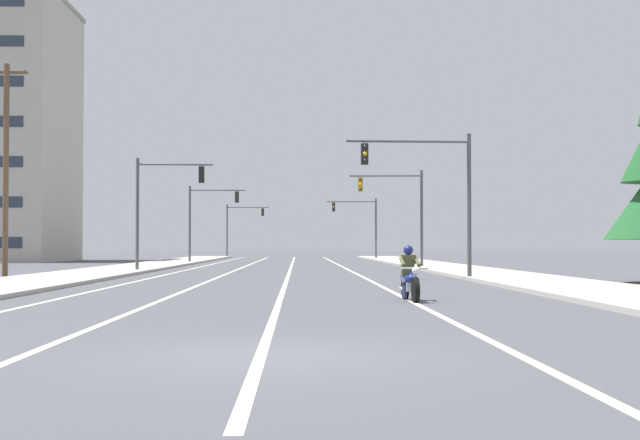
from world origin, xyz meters
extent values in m
plane|color=#47474C|center=(0.00, 0.00, 0.00)|extent=(400.00, 400.00, 0.00)
cube|color=beige|center=(-0.01, 45.00, 0.00)|extent=(0.16, 100.00, 0.01)
cube|color=beige|center=(-3.14, 45.00, 0.00)|extent=(0.16, 100.00, 0.01)
cube|color=beige|center=(3.42, 45.00, 0.00)|extent=(0.16, 100.00, 0.01)
cube|color=beige|center=(-6.02, 45.00, 0.00)|extent=(0.16, 100.00, 0.01)
cube|color=#ADA89E|center=(9.63, 40.00, 0.07)|extent=(4.40, 110.00, 0.14)
cube|color=#ADA89E|center=(-9.63, 40.00, 0.07)|extent=(4.40, 110.00, 0.14)
cylinder|color=black|center=(3.46, 10.85, 0.32)|extent=(0.15, 0.65, 0.64)
cylinder|color=black|center=(3.37, 12.40, 0.32)|extent=(0.15, 0.65, 0.64)
cylinder|color=silver|center=(3.45, 10.95, 0.64)|extent=(0.09, 0.33, 0.68)
sphere|color=white|center=(3.46, 10.80, 0.82)|extent=(0.20, 0.20, 0.20)
cylinder|color=silver|center=(3.45, 11.00, 0.87)|extent=(0.70, 0.08, 0.04)
ellipsoid|color=navy|center=(3.42, 11.51, 0.60)|extent=(0.35, 0.58, 0.28)
cube|color=silver|center=(3.41, 11.63, 0.37)|extent=(0.26, 0.45, 0.24)
cube|color=black|center=(3.40, 11.95, 0.54)|extent=(0.31, 0.53, 0.12)
cube|color=navy|center=(3.38, 12.35, 0.62)|extent=(0.22, 0.37, 0.08)
cylinder|color=silver|center=(3.25, 12.02, 0.30)|extent=(0.11, 0.55, 0.08)
cube|color=#4C512D|center=(3.40, 11.91, 0.92)|extent=(0.37, 0.26, 0.56)
sphere|color=navy|center=(3.40, 11.89, 1.33)|extent=(0.26, 0.26, 0.26)
cylinder|color=navy|center=(3.55, 11.77, 0.54)|extent=(0.16, 0.45, 0.30)
cylinder|color=navy|center=(3.58, 11.60, 0.24)|extent=(0.12, 0.16, 0.35)
cylinder|color=#4C512D|center=(3.61, 11.66, 1.02)|extent=(0.13, 0.53, 0.27)
cylinder|color=navy|center=(3.27, 11.76, 0.54)|extent=(0.16, 0.45, 0.30)
cylinder|color=navy|center=(3.26, 11.58, 0.24)|extent=(0.12, 0.16, 0.35)
cylinder|color=#4C512D|center=(3.21, 11.64, 1.02)|extent=(0.13, 0.53, 0.27)
cylinder|color=#47474C|center=(7.73, 26.10, 3.10)|extent=(0.18, 0.18, 6.20)
cylinder|color=#47474C|center=(5.11, 25.98, 5.85)|extent=(5.26, 0.36, 0.11)
cube|color=black|center=(3.27, 25.89, 5.30)|extent=(0.31, 0.25, 0.90)
sphere|color=black|center=(3.28, 25.73, 5.60)|extent=(0.18, 0.18, 0.18)
sphere|color=orange|center=(3.28, 25.73, 5.30)|extent=(0.18, 0.18, 0.18)
sphere|color=black|center=(3.28, 25.73, 5.00)|extent=(0.18, 0.18, 0.18)
cylinder|color=#47474C|center=(-8.28, 37.17, 3.10)|extent=(0.18, 0.18, 6.20)
cylinder|color=#47474C|center=(-6.24, 37.20, 5.85)|extent=(4.08, 0.19, 0.11)
cube|color=black|center=(-4.82, 37.23, 5.30)|extent=(0.30, 0.25, 0.90)
sphere|color=black|center=(-4.82, 37.39, 5.60)|extent=(0.18, 0.18, 0.18)
sphere|color=orange|center=(-4.82, 37.39, 5.30)|extent=(0.18, 0.18, 0.18)
sphere|color=black|center=(-4.82, 37.39, 5.00)|extent=(0.18, 0.18, 0.18)
cylinder|color=#47474C|center=(8.28, 44.88, 3.10)|extent=(0.18, 0.18, 6.20)
cylinder|color=#47474C|center=(6.00, 44.97, 5.85)|extent=(4.56, 0.28, 0.11)
cube|color=#B79319|center=(4.41, 45.03, 5.30)|extent=(0.31, 0.25, 0.90)
sphere|color=black|center=(4.40, 44.87, 5.60)|extent=(0.18, 0.18, 0.18)
sphere|color=orange|center=(4.40, 44.87, 5.30)|extent=(0.18, 0.18, 0.18)
sphere|color=black|center=(4.40, 44.87, 5.00)|extent=(0.18, 0.18, 0.18)
cylinder|color=#47474C|center=(-8.25, 60.43, 3.10)|extent=(0.18, 0.18, 6.20)
cylinder|color=#47474C|center=(-6.02, 60.31, 5.85)|extent=(4.47, 0.35, 0.11)
cube|color=black|center=(-4.46, 60.23, 5.30)|extent=(0.31, 0.26, 0.90)
sphere|color=black|center=(-4.45, 60.39, 5.60)|extent=(0.18, 0.18, 0.18)
sphere|color=orange|center=(-4.45, 60.39, 5.30)|extent=(0.18, 0.18, 0.18)
sphere|color=black|center=(-4.45, 60.39, 5.00)|extent=(0.18, 0.18, 0.18)
cylinder|color=#47474C|center=(8.31, 79.07, 3.10)|extent=(0.18, 0.18, 6.20)
cylinder|color=#47474C|center=(5.79, 79.12, 5.85)|extent=(5.04, 0.21, 0.11)
cube|color=black|center=(4.03, 79.16, 5.30)|extent=(0.30, 0.25, 0.90)
sphere|color=black|center=(4.02, 79.00, 5.60)|extent=(0.18, 0.18, 0.18)
sphere|color=orange|center=(4.02, 79.00, 5.30)|extent=(0.18, 0.18, 0.18)
sphere|color=black|center=(4.02, 79.00, 5.00)|extent=(0.18, 0.18, 0.18)
cylinder|color=#47474C|center=(-7.90, 93.62, 3.10)|extent=(0.18, 0.18, 6.20)
cylinder|color=#47474C|center=(-5.44, 93.55, 5.85)|extent=(4.91, 0.26, 0.11)
cube|color=black|center=(-3.73, 93.50, 5.30)|extent=(0.31, 0.25, 0.90)
sphere|color=black|center=(-3.72, 93.65, 5.60)|extent=(0.18, 0.18, 0.18)
sphere|color=orange|center=(-3.72, 93.65, 5.30)|extent=(0.18, 0.18, 0.18)
sphere|color=black|center=(-3.72, 93.65, 5.00)|extent=(0.18, 0.18, 0.18)
cylinder|color=brown|center=(-12.95, 29.60, 4.90)|extent=(0.26, 0.26, 9.80)
cube|color=brown|center=(-12.95, 29.60, 9.40)|extent=(1.92, 0.12, 0.12)
cylinder|color=slate|center=(-12.15, 29.60, 9.50)|extent=(0.08, 0.08, 0.12)
camera|label=1|loc=(0.49, -11.95, 1.47)|focal=50.61mm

